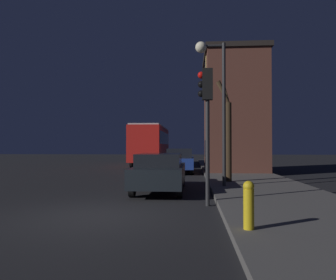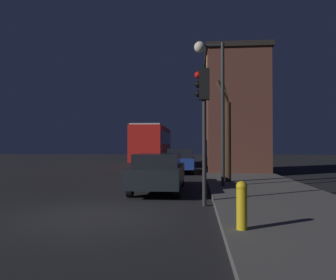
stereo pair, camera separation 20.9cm
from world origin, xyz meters
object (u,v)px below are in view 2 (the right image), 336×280
(car_mid_lane, at_px, (181,160))
(bus, at_px, (152,142))
(traffic_light, at_px, (203,107))
(streetlamp, at_px, (212,82))
(fire_hydrant, at_px, (242,204))
(bare_tree, at_px, (227,134))
(car_near_lane, at_px, (159,171))

(car_mid_lane, bearing_deg, bus, 110.74)
(traffic_light, relative_size, bus, 0.41)
(bus, height_order, car_mid_lane, bus)
(streetlamp, height_order, fire_hydrant, streetlamp)
(streetlamp, relative_size, bus, 0.59)
(bare_tree, height_order, car_near_lane, bare_tree)
(fire_hydrant, bearing_deg, bare_tree, 86.39)
(car_near_lane, distance_m, fire_hydrant, 6.54)
(car_near_lane, xyz_separation_m, car_mid_lane, (0.43, 8.76, 0.05))
(car_near_lane, distance_m, car_mid_lane, 8.77)
(streetlamp, height_order, bus, streetlamp)
(car_mid_lane, bearing_deg, fire_hydrant, -82.99)
(traffic_light, height_order, fire_hydrant, traffic_light)
(streetlamp, bearing_deg, bare_tree, 65.70)
(traffic_light, distance_m, bare_tree, 5.31)
(bare_tree, xyz_separation_m, fire_hydrant, (-0.53, -8.37, -1.62))
(car_mid_lane, height_order, fire_hydrant, car_mid_lane)
(bare_tree, height_order, car_mid_lane, bare_tree)
(car_mid_lane, bearing_deg, streetlamp, -78.72)
(car_mid_lane, distance_m, fire_hydrant, 15.01)
(streetlamp, distance_m, car_mid_lane, 8.99)
(streetlamp, relative_size, car_mid_lane, 1.23)
(streetlamp, height_order, bare_tree, streetlamp)
(bare_tree, bearing_deg, traffic_light, -102.83)
(streetlamp, relative_size, fire_hydrant, 6.31)
(bus, distance_m, car_mid_lane, 8.17)
(bus, bearing_deg, car_near_lane, -81.53)
(streetlamp, bearing_deg, traffic_light, -97.08)
(bus, height_order, car_near_lane, bus)
(fire_hydrant, bearing_deg, traffic_light, 101.27)
(car_mid_lane, xyz_separation_m, fire_hydrant, (1.83, -14.90, -0.18))
(bare_tree, bearing_deg, streetlamp, -114.30)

